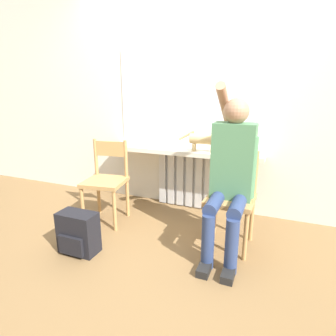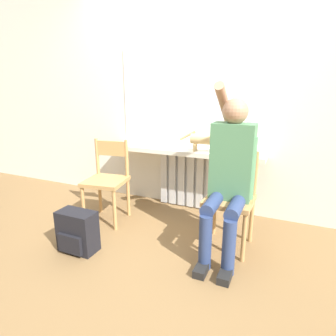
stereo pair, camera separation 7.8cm
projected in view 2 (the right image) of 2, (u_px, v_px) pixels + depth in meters
The scene contains 10 objects.
ground_plane at pixel (139, 256), 2.35m from camera, with size 12.00×12.00×0.00m, color brown.
wall_with_window at pixel (191, 89), 3.07m from camera, with size 7.00×0.06×2.70m.
radiator at pixel (187, 179), 3.28m from camera, with size 0.67×0.08×0.67m.
windowsill at pixel (184, 151), 3.08m from camera, with size 1.73×0.32×0.05m.
window_glass at pixel (190, 98), 3.07m from camera, with size 1.66×0.01×1.06m.
chair_left at pixel (107, 179), 2.91m from camera, with size 0.45×0.45×0.84m.
chair_right at pixel (230, 198), 2.41m from camera, with size 0.41×0.41×0.84m.
person at pixel (230, 171), 2.25m from camera, with size 0.36×0.95×1.41m.
cat at pixel (207, 139), 2.88m from camera, with size 0.50×0.11×0.22m.
backpack at pixel (77, 232), 2.39m from camera, with size 0.33×0.21×0.36m.
Camera 2 is at (1.06, -1.79, 1.34)m, focal length 30.00 mm.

